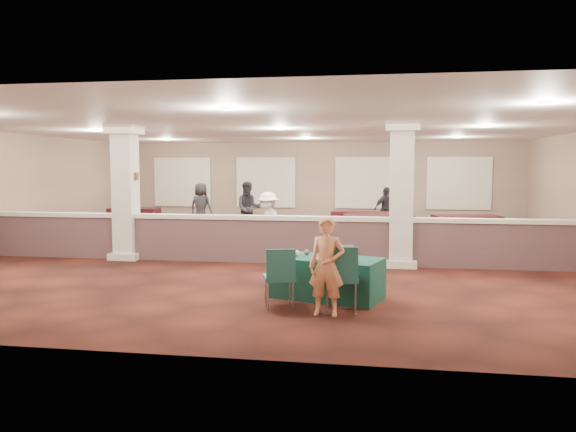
% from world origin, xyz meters
% --- Properties ---
extents(ground, '(16.00, 16.00, 0.00)m').
position_xyz_m(ground, '(0.00, 0.00, 0.00)').
color(ground, '#471A11').
rests_on(ground, ground).
extents(wall_back, '(16.00, 0.04, 3.20)m').
position_xyz_m(wall_back, '(0.00, 8.00, 1.60)').
color(wall_back, '#7D6556').
rests_on(wall_back, ground).
extents(wall_front, '(16.00, 0.04, 3.20)m').
position_xyz_m(wall_front, '(0.00, -8.00, 1.60)').
color(wall_front, '#7D6556').
rests_on(wall_front, ground).
extents(ceiling, '(16.00, 16.00, 0.02)m').
position_xyz_m(ceiling, '(0.00, 0.00, 3.20)').
color(ceiling, silver).
rests_on(ceiling, wall_back).
extents(partition_wall, '(15.60, 0.28, 1.10)m').
position_xyz_m(partition_wall, '(0.00, -1.50, 0.57)').
color(partition_wall, '#50363D').
rests_on(partition_wall, ground).
extents(column_left, '(0.72, 0.72, 3.20)m').
position_xyz_m(column_left, '(-3.50, -1.50, 1.64)').
color(column_left, silver).
rests_on(column_left, ground).
extents(column_right, '(0.72, 0.72, 3.20)m').
position_xyz_m(column_right, '(3.00, -1.50, 1.64)').
color(column_right, silver).
rests_on(column_right, ground).
extents(sconce_left, '(0.12, 0.12, 0.18)m').
position_xyz_m(sconce_left, '(-3.78, -1.50, 2.00)').
color(sconce_left, brown).
rests_on(sconce_left, column_left).
extents(sconce_right, '(0.12, 0.12, 0.18)m').
position_xyz_m(sconce_right, '(-3.22, -1.50, 2.00)').
color(sconce_right, brown).
rests_on(sconce_right, column_left).
extents(near_table, '(1.99, 1.39, 0.69)m').
position_xyz_m(near_table, '(1.66, -4.81, 0.35)').
color(near_table, '#0E342E').
rests_on(near_table, ground).
extents(conf_chair_main, '(0.56, 0.57, 1.03)m').
position_xyz_m(conf_chair_main, '(1.97, -5.71, 0.61)').
color(conf_chair_main, '#1F5A5C').
rests_on(conf_chair_main, ground).
extents(conf_chair_side, '(0.60, 0.60, 0.96)m').
position_xyz_m(conf_chair_side, '(1.00, -5.62, 0.57)').
color(conf_chair_side, '#1F5A5C').
rests_on(conf_chair_side, ground).
extents(woman, '(0.56, 0.40, 1.48)m').
position_xyz_m(woman, '(1.76, -5.91, 0.74)').
color(woman, '#FFA06E').
rests_on(woman, ground).
extents(far_table_front_left, '(2.21, 1.64, 0.80)m').
position_xyz_m(far_table_front_left, '(-2.50, 0.30, 0.40)').
color(far_table_front_left, black).
rests_on(far_table_front_left, ground).
extents(far_table_front_center, '(1.80, 0.95, 0.71)m').
position_xyz_m(far_table_front_center, '(2.00, 0.30, 0.36)').
color(far_table_front_center, black).
rests_on(far_table_front_center, ground).
extents(far_table_front_right, '(2.12, 1.26, 0.81)m').
position_xyz_m(far_table_front_right, '(2.50, 2.56, 0.41)').
color(far_table_front_right, black).
rests_on(far_table_front_right, ground).
extents(far_table_back_left, '(1.83, 1.02, 0.71)m').
position_xyz_m(far_table_back_left, '(-6.39, 5.23, 0.36)').
color(far_table_back_left, black).
rests_on(far_table_back_left, ground).
extents(far_table_back_center, '(2.07, 1.39, 0.77)m').
position_xyz_m(far_table_back_center, '(2.00, 4.16, 0.38)').
color(far_table_back_center, black).
rests_on(far_table_back_center, ground).
extents(far_table_back_right, '(2.06, 1.31, 0.77)m').
position_xyz_m(far_table_back_right, '(5.11, 3.20, 0.39)').
color(far_table_back_right, black).
rests_on(far_table_back_right, ground).
extents(attendee_a, '(0.92, 0.67, 1.73)m').
position_xyz_m(attendee_a, '(-1.75, 3.86, 0.87)').
color(attendee_a, black).
rests_on(attendee_a, ground).
extents(attendee_b, '(1.03, 1.04, 1.57)m').
position_xyz_m(attendee_b, '(-0.31, 0.00, 0.79)').
color(attendee_b, silver).
rests_on(attendee_b, ground).
extents(attendee_c, '(0.99, 0.86, 1.54)m').
position_xyz_m(attendee_c, '(2.74, 5.22, 0.77)').
color(attendee_c, black).
rests_on(attendee_c, ground).
extents(attendee_d, '(0.88, 0.57, 1.67)m').
position_xyz_m(attendee_d, '(-3.66, 4.72, 0.83)').
color(attendee_d, black).
rests_on(attendee_d, ground).
extents(laptop_base, '(0.36, 0.30, 0.02)m').
position_xyz_m(laptop_base, '(1.92, -4.94, 0.70)').
color(laptop_base, silver).
rests_on(laptop_base, near_table).
extents(laptop_screen, '(0.30, 0.10, 0.21)m').
position_xyz_m(laptop_screen, '(1.95, -4.84, 0.81)').
color(laptop_screen, silver).
rests_on(laptop_screen, near_table).
extents(screen_glow, '(0.27, 0.09, 0.18)m').
position_xyz_m(screen_glow, '(1.95, -4.84, 0.80)').
color(screen_glow, '#AEBDD1').
rests_on(screen_glow, near_table).
extents(knitting, '(0.45, 0.38, 0.03)m').
position_xyz_m(knitting, '(1.64, -5.05, 0.71)').
color(knitting, '#B83A1D').
rests_on(knitting, near_table).
extents(yarn_cream, '(0.10, 0.10, 0.10)m').
position_xyz_m(yarn_cream, '(1.14, -4.75, 0.74)').
color(yarn_cream, beige).
rests_on(yarn_cream, near_table).
extents(yarn_red, '(0.09, 0.09, 0.09)m').
position_xyz_m(yarn_red, '(1.04, -4.57, 0.74)').
color(yarn_red, maroon).
rests_on(yarn_red, near_table).
extents(yarn_grey, '(0.10, 0.10, 0.10)m').
position_xyz_m(yarn_grey, '(1.29, -4.58, 0.74)').
color(yarn_grey, '#55545A').
rests_on(yarn_grey, near_table).
extents(scissors, '(0.12, 0.06, 0.01)m').
position_xyz_m(scissors, '(2.17, -5.25, 0.70)').
color(scissors, red).
rests_on(scissors, near_table).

